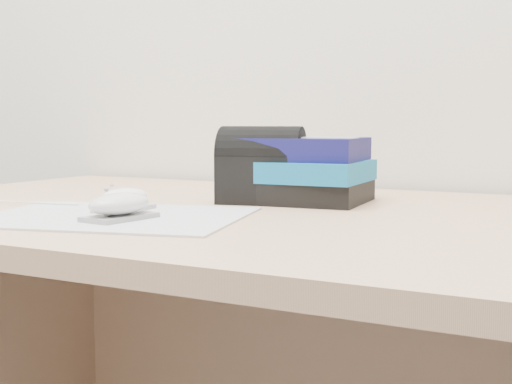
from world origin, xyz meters
The scene contains 7 objects.
desk centered at (0.00, 1.64, 0.50)m, with size 1.60×0.80×0.73m.
mousepad centered at (-0.26, 1.41, 0.73)m, with size 0.36×0.28×0.00m, color #9C9BA4.
mouse_rear centered at (-0.27, 1.46, 0.75)m, with size 0.05×0.09×0.04m.
mouse_front centered at (-0.22, 1.38, 0.75)m, with size 0.07×0.10×0.04m.
usb_cable centered at (-0.49, 1.46, 0.73)m, with size 0.00×0.00×0.22m, color white.
book_stack centered at (-0.11, 1.71, 0.78)m, with size 0.23×0.19×0.11m.
pouch centered at (-0.16, 1.66, 0.79)m, with size 0.15×0.12×0.12m.
Camera 1 is at (0.37, 0.64, 0.86)m, focal length 50.00 mm.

